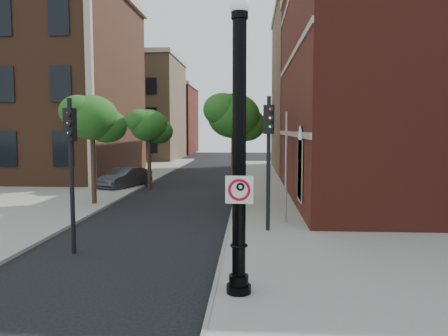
# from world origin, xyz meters

# --- Properties ---
(ground) EXTENTS (120.00, 120.00, 0.00)m
(ground) POSITION_xyz_m (0.00, 0.00, 0.00)
(ground) COLOR black
(ground) RESTS_ON ground
(sidewalk_right) EXTENTS (8.00, 60.00, 0.12)m
(sidewalk_right) POSITION_xyz_m (6.00, 10.00, 0.06)
(sidewalk_right) COLOR gray
(sidewalk_right) RESTS_ON ground
(sidewalk_left) EXTENTS (10.00, 50.00, 0.12)m
(sidewalk_left) POSITION_xyz_m (-9.00, 18.00, 0.06)
(sidewalk_left) COLOR gray
(sidewalk_left) RESTS_ON ground
(curb_edge) EXTENTS (0.10, 60.00, 0.14)m
(curb_edge) POSITION_xyz_m (2.05, 10.00, 0.07)
(curb_edge) COLOR gray
(curb_edge) RESTS_ON ground
(victorian_building) EXTENTS (18.60, 14.60, 17.95)m
(victorian_building) POSITION_xyz_m (-16.00, 23.97, 8.74)
(victorian_building) COLOR brown
(victorian_building) RESTS_ON ground
(bg_building_tan_a) EXTENTS (12.00, 12.00, 12.00)m
(bg_building_tan_a) POSITION_xyz_m (-12.00, 44.00, 6.00)
(bg_building_tan_a) COLOR #977652
(bg_building_tan_a) RESTS_ON ground
(bg_building_red) EXTENTS (12.00, 12.00, 10.00)m
(bg_building_red) POSITION_xyz_m (-12.00, 58.00, 5.00)
(bg_building_red) COLOR #5E2216
(bg_building_red) RESTS_ON ground
(bg_building_tan_b) EXTENTS (22.00, 14.00, 14.00)m
(bg_building_tan_b) POSITION_xyz_m (16.00, 30.00, 7.00)
(bg_building_tan_b) COLOR #977652
(bg_building_tan_b) RESTS_ON ground
(lamppost) EXTENTS (0.56, 0.56, 6.58)m
(lamppost) POSITION_xyz_m (2.62, -0.02, 3.04)
(lamppost) COLOR black
(lamppost) RESTS_ON ground
(no_parking_sign) EXTENTS (0.60, 0.09, 0.60)m
(no_parking_sign) POSITION_xyz_m (2.63, -0.19, 2.46)
(no_parking_sign) COLOR white
(no_parking_sign) RESTS_ON ground
(parked_car) EXTENTS (2.79, 4.25, 1.32)m
(parked_car) POSITION_xyz_m (-5.10, 17.58, 0.66)
(parked_car) COLOR #323338
(parked_car) RESTS_ON ground
(traffic_signal_left) EXTENTS (0.35, 0.40, 4.66)m
(traffic_signal_left) POSITION_xyz_m (-2.46, 3.15, 3.14)
(traffic_signal_left) COLOR black
(traffic_signal_left) RESTS_ON ground
(traffic_signal_right) EXTENTS (0.40, 0.43, 4.90)m
(traffic_signal_right) POSITION_xyz_m (3.50, 6.05, 3.30)
(traffic_signal_right) COLOR black
(traffic_signal_right) RESTS_ON ground
(utility_pole) EXTENTS (0.09, 0.09, 4.41)m
(utility_pole) POSITION_xyz_m (4.22, 7.38, 2.21)
(utility_pole) COLOR #999999
(utility_pole) RESTS_ON ground
(street_tree_a) EXTENTS (2.98, 2.69, 5.37)m
(street_tree_a) POSITION_xyz_m (-4.76, 11.32, 4.24)
(street_tree_a) COLOR #362215
(street_tree_a) RESTS_ON ground
(street_tree_b) EXTENTS (2.75, 2.49, 4.96)m
(street_tree_b) POSITION_xyz_m (-3.40, 17.25, 3.91)
(street_tree_b) COLOR #362215
(street_tree_b) RESTS_ON ground
(street_tree_c) EXTENTS (3.04, 2.75, 5.49)m
(street_tree_c) POSITION_xyz_m (2.05, 12.03, 4.33)
(street_tree_c) COLOR #362215
(street_tree_c) RESTS_ON ground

